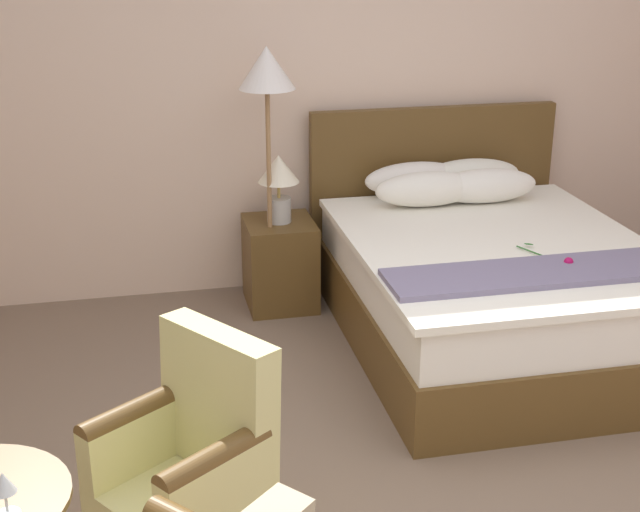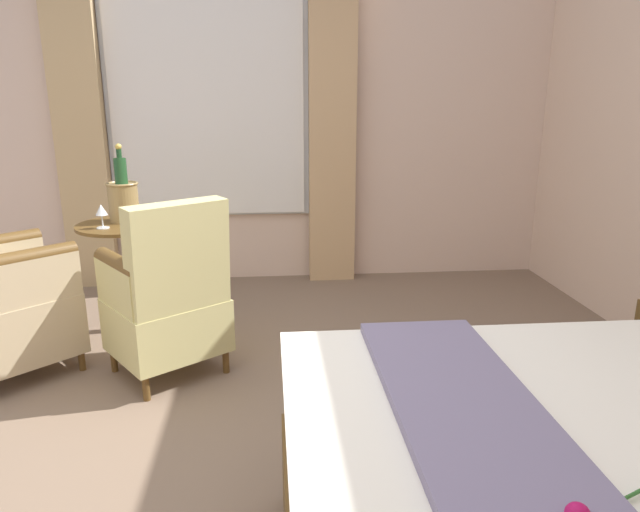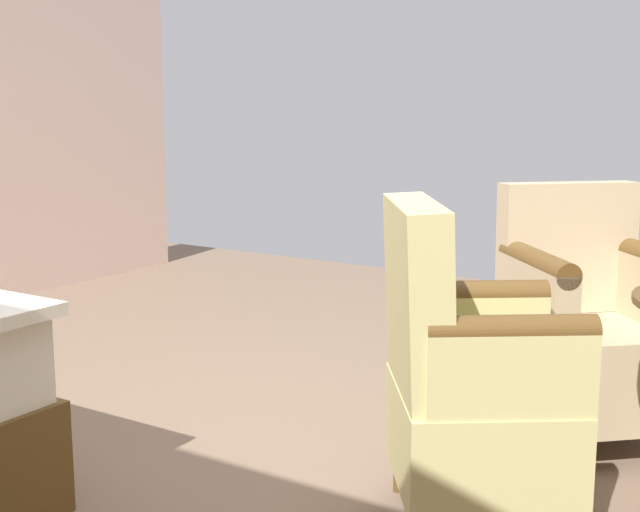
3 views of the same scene
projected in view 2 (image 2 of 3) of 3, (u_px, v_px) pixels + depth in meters
name	position (u px, v px, depth m)	size (l,w,h in m)	color
ground_plane	(159.00, 486.00, 2.18)	(6.86, 6.86, 0.00)	#7A6450
wall_window_side	(209.00, 106.00, 4.39)	(0.27, 5.48, 2.76)	beige
side_table_round	(130.00, 263.00, 3.56)	(0.60, 0.60, 0.69)	brown
champagne_bucket	(123.00, 197.00, 3.51)	(0.19, 0.19, 0.48)	#9A7E4B
wine_glass_near_bucket	(101.00, 212.00, 3.34)	(0.07, 0.07, 0.14)	white
wine_glass_near_edge	(156.00, 208.00, 3.50)	(0.07, 0.07, 0.13)	white
armchair_by_window	(169.00, 299.00, 2.95)	(0.72, 0.72, 0.96)	brown
armchair_facing_bed	(2.00, 302.00, 2.97)	(0.77, 0.78, 0.93)	brown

